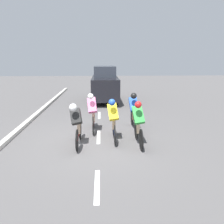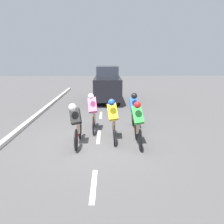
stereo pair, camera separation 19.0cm
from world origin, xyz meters
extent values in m
plane|color=#565454|center=(0.00, 0.00, 0.00)|extent=(60.00, 60.00, 0.00)
cube|color=white|center=(0.00, 2.82, 0.00)|extent=(0.12, 1.40, 0.01)
cube|color=white|center=(0.00, -0.38, 0.00)|extent=(0.12, 1.40, 0.01)
cube|color=white|center=(0.00, -3.58, 0.00)|extent=(0.12, 1.40, 0.01)
cube|color=beige|center=(3.20, -0.38, 0.07)|extent=(0.20, 26.13, 0.14)
cylinder|color=black|center=(-0.56, -0.64, 0.34)|extent=(0.03, 0.67, 0.67)
cylinder|color=black|center=(-0.56, 0.40, 0.34)|extent=(0.03, 0.67, 0.67)
cylinder|color=navy|center=(-0.56, -0.12, 0.34)|extent=(0.04, 1.04, 0.04)
cylinder|color=navy|center=(-0.56, -0.30, 0.55)|extent=(0.04, 0.04, 0.42)
cylinder|color=green|center=(-0.56, -0.17, 0.44)|extent=(0.07, 0.07, 0.16)
cylinder|color=beige|center=(-0.56, -0.20, 0.52)|extent=(0.12, 0.23, 0.36)
cube|color=yellow|center=(-0.51, -0.02, 1.04)|extent=(0.41, 0.49, 0.63)
sphere|color=blue|center=(-0.47, 0.20, 1.42)|extent=(0.23, 0.23, 0.23)
cylinder|color=black|center=(0.66, -0.20, 0.35)|extent=(0.03, 0.69, 0.69)
cylinder|color=black|center=(0.66, 0.84, 0.35)|extent=(0.03, 0.69, 0.69)
cylinder|color=red|center=(0.66, 0.32, 0.35)|extent=(0.04, 1.04, 0.04)
cylinder|color=red|center=(0.66, 0.14, 0.56)|extent=(0.04, 0.04, 0.42)
cylinder|color=green|center=(0.66, 0.27, 0.45)|extent=(0.07, 0.07, 0.16)
cylinder|color=beige|center=(0.66, 0.24, 0.53)|extent=(0.12, 0.23, 0.36)
cube|color=black|center=(0.71, 0.42, 1.01)|extent=(0.42, 0.45, 0.58)
sphere|color=white|center=(0.76, 0.64, 1.36)|extent=(0.24, 0.24, 0.24)
cylinder|color=black|center=(0.21, -1.64, 0.35)|extent=(0.03, 0.70, 0.70)
cylinder|color=black|center=(0.21, -0.67, 0.35)|extent=(0.03, 0.70, 0.70)
cylinder|color=red|center=(0.21, -1.15, 0.35)|extent=(0.04, 0.96, 0.04)
cylinder|color=red|center=(0.21, -1.32, 0.56)|extent=(0.04, 0.04, 0.42)
cylinder|color=yellow|center=(0.21, -1.20, 0.45)|extent=(0.07, 0.07, 0.16)
cylinder|color=beige|center=(0.21, -1.23, 0.53)|extent=(0.12, 0.23, 0.36)
cube|color=pink|center=(0.24, -1.05, 1.06)|extent=(0.40, 0.50, 0.64)
sphere|color=white|center=(0.28, -0.83, 1.46)|extent=(0.22, 0.22, 0.22)
cylinder|color=black|center=(-1.36, -0.14, 0.34)|extent=(0.03, 0.68, 0.68)
cylinder|color=black|center=(-1.36, 0.86, 0.34)|extent=(0.03, 0.68, 0.68)
cylinder|color=black|center=(-1.36, 0.36, 0.34)|extent=(0.04, 0.99, 0.04)
cylinder|color=black|center=(-1.36, 0.19, 0.55)|extent=(0.04, 0.04, 0.42)
cylinder|color=#1999D8|center=(-1.36, 0.31, 0.44)|extent=(0.07, 0.07, 0.16)
cylinder|color=beige|center=(-1.36, 0.29, 0.52)|extent=(0.12, 0.23, 0.36)
cube|color=green|center=(-1.31, 0.46, 1.05)|extent=(0.41, 0.50, 0.64)
sphere|color=red|center=(-1.27, 0.68, 1.43)|extent=(0.22, 0.22, 0.22)
cylinder|color=black|center=(-1.44, -1.81, 0.36)|extent=(0.03, 0.71, 0.71)
cylinder|color=black|center=(-1.44, -0.82, 0.36)|extent=(0.03, 0.71, 0.71)
cylinder|color=#B7B7BC|center=(-1.44, -1.31, 0.36)|extent=(0.04, 0.98, 0.04)
cylinder|color=#B7B7BC|center=(-1.44, -1.49, 0.57)|extent=(0.04, 0.04, 0.42)
cylinder|color=green|center=(-1.44, -1.36, 0.46)|extent=(0.07, 0.07, 0.16)
cylinder|color=#9E704C|center=(-1.44, -1.39, 0.54)|extent=(0.12, 0.23, 0.36)
cube|color=blue|center=(-1.41, -1.21, 1.05)|extent=(0.39, 0.48, 0.61)
sphere|color=black|center=(-1.37, -0.99, 1.44)|extent=(0.24, 0.24, 0.24)
cylinder|color=black|center=(-1.05, -6.04, 0.32)|extent=(0.14, 0.64, 0.64)
cylinder|color=black|center=(0.31, -6.04, 0.32)|extent=(0.14, 0.64, 0.64)
cylinder|color=black|center=(-1.05, -8.85, 0.32)|extent=(0.14, 0.64, 0.64)
cylinder|color=black|center=(0.31, -8.85, 0.32)|extent=(0.14, 0.64, 0.64)
cube|color=black|center=(-0.37, -7.44, 0.98)|extent=(1.70, 4.53, 1.31)
cube|color=#2D333D|center=(-0.37, -7.67, 1.99)|extent=(1.39, 2.49, 0.72)
camera|label=1|loc=(-0.12, 7.29, 2.83)|focal=35.00mm
camera|label=2|loc=(-0.31, 7.29, 2.83)|focal=35.00mm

